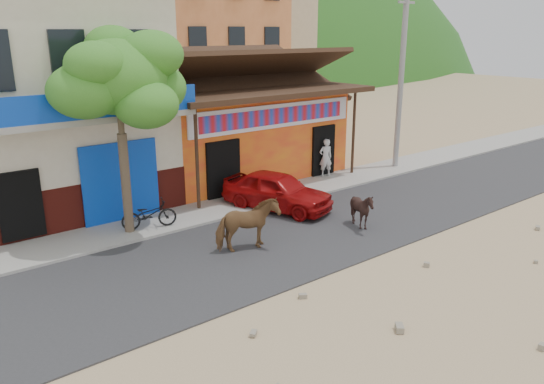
{
  "coord_description": "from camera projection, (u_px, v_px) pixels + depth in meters",
  "views": [
    {
      "loc": [
        -10.6,
        -8.69,
        5.96
      ],
      "look_at": [
        -1.29,
        3.0,
        1.4
      ],
      "focal_mm": 35.0,
      "sensor_mm": 36.0,
      "label": 1
    }
  ],
  "objects": [
    {
      "name": "cafe_building",
      "position": [
        44.0,
        107.0,
        17.74
      ],
      "size": [
        7.0,
        6.0,
        7.0
      ],
      "primitive_type": "cube",
      "color": "beige",
      "rests_on": "ground"
    },
    {
      "name": "apartment_rear",
      "position": [
        252.0,
        42.0,
        46.27
      ],
      "size": [
        8.0,
        8.0,
        10.0
      ],
      "primitive_type": "cube",
      "color": "tan",
      "rests_on": "ground"
    },
    {
      "name": "tree",
      "position": [
        122.0,
        134.0,
        15.24
      ],
      "size": [
        3.0,
        3.0,
        6.0
      ],
      "primitive_type": null,
      "color": "#2D721E",
      "rests_on": "sidewalk"
    },
    {
      "name": "road",
      "position": [
        315.0,
        231.0,
        16.42
      ],
      "size": [
        60.0,
        5.0,
        0.04
      ],
      "primitive_type": "cube",
      "color": "#28282B",
      "rests_on": "ground"
    },
    {
      "name": "cow_tan",
      "position": [
        247.0,
        225.0,
        14.72
      ],
      "size": [
        1.89,
        1.16,
        1.48
      ],
      "primitive_type": "imported",
      "rotation": [
        0.0,
        0.0,
        1.35
      ],
      "color": "brown",
      "rests_on": "road"
    },
    {
      "name": "scooter",
      "position": [
        149.0,
        214.0,
        16.25
      ],
      "size": [
        1.77,
        1.04,
        0.88
      ],
      "primitive_type": "imported",
      "rotation": [
        0.0,
        0.0,
        1.28
      ],
      "color": "black",
      "rests_on": "sidewalk"
    },
    {
      "name": "pedestrian",
      "position": [
        326.0,
        158.0,
        21.98
      ],
      "size": [
        0.67,
        0.54,
        1.58
      ],
      "primitive_type": "imported",
      "rotation": [
        0.0,
        0.0,
        2.81
      ],
      "color": "silver",
      "rests_on": "sidewalk"
    },
    {
      "name": "cow_dark",
      "position": [
        362.0,
        210.0,
        16.46
      ],
      "size": [
        1.39,
        1.34,
        1.18
      ],
      "primitive_type": "imported",
      "rotation": [
        0.0,
        0.0,
        -1.09
      ],
      "color": "black",
      "rests_on": "road"
    },
    {
      "name": "sidewalk",
      "position": [
        248.0,
        202.0,
        19.03
      ],
      "size": [
        60.0,
        2.0,
        0.12
      ],
      "primitive_type": "cube",
      "color": "gray",
      "rests_on": "ground"
    },
    {
      "name": "ground",
      "position": [
        377.0,
        257.0,
        14.56
      ],
      "size": [
        120.0,
        120.0,
        0.0
      ],
      "primitive_type": "plane",
      "color": "#9E825B",
      "rests_on": "ground"
    },
    {
      "name": "red_car",
      "position": [
        277.0,
        191.0,
        18.16
      ],
      "size": [
        2.8,
        4.19,
        1.33
      ],
      "primitive_type": "imported",
      "rotation": [
        0.0,
        0.0,
        0.35
      ],
      "color": "#9E0B0C",
      "rests_on": "road"
    },
    {
      "name": "utility_pole",
      "position": [
        401.0,
        75.0,
        22.73
      ],
      "size": [
        0.24,
        0.24,
        8.0
      ],
      "primitive_type": "cylinder",
      "color": "gray",
      "rests_on": "sidewalk"
    },
    {
      "name": "apartment_front",
      "position": [
        198.0,
        30.0,
        36.12
      ],
      "size": [
        9.0,
        9.0,
        12.0
      ],
      "primitive_type": "cube",
      "color": "#CC723F",
      "rests_on": "ground"
    },
    {
      "name": "dance_club",
      "position": [
        230.0,
        132.0,
        22.7
      ],
      "size": [
        8.0,
        6.0,
        3.6
      ],
      "primitive_type": "cube",
      "color": "orange",
      "rests_on": "ground"
    }
  ]
}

